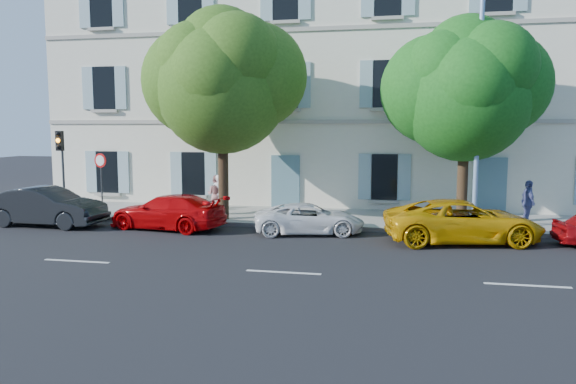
% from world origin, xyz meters
% --- Properties ---
extents(ground, '(90.00, 90.00, 0.00)m').
position_xyz_m(ground, '(0.00, 0.00, 0.00)').
color(ground, black).
extents(sidewalk, '(36.00, 4.50, 0.15)m').
position_xyz_m(sidewalk, '(0.00, 4.45, 0.07)').
color(sidewalk, '#A09E96').
rests_on(sidewalk, ground).
extents(kerb, '(36.00, 0.16, 0.16)m').
position_xyz_m(kerb, '(0.00, 2.28, 0.08)').
color(kerb, '#9E998E').
rests_on(kerb, ground).
extents(building, '(28.00, 7.00, 12.00)m').
position_xyz_m(building, '(0.00, 10.20, 6.00)').
color(building, silver).
rests_on(building, ground).
extents(car_dark_sedan, '(4.57, 1.74, 1.49)m').
position_xyz_m(car_dark_sedan, '(-10.30, 0.88, 0.74)').
color(car_dark_sedan, black).
rests_on(car_dark_sedan, ground).
extents(car_red_coupe, '(4.68, 2.50, 1.29)m').
position_xyz_m(car_red_coupe, '(-5.52, 1.21, 0.65)').
color(car_red_coupe, '#BC0507').
rests_on(car_red_coupe, ground).
extents(car_white_coupe, '(4.18, 2.57, 1.08)m').
position_xyz_m(car_white_coupe, '(-0.22, 1.39, 0.54)').
color(car_white_coupe, white).
rests_on(car_white_coupe, ground).
extents(car_yellow_supercar, '(5.43, 3.31, 1.41)m').
position_xyz_m(car_yellow_supercar, '(4.96, 0.91, 0.70)').
color(car_yellow_supercar, '#D69809').
rests_on(car_yellow_supercar, ground).
extents(tree_left, '(5.14, 5.14, 7.96)m').
position_xyz_m(tree_left, '(-3.93, 2.98, 5.28)').
color(tree_left, '#3A2819').
rests_on(tree_left, sidewalk).
extents(tree_right, '(4.79, 4.79, 7.37)m').
position_xyz_m(tree_right, '(5.17, 3.58, 4.88)').
color(tree_right, '#3A2819').
rests_on(tree_right, sidewalk).
extents(traffic_light, '(0.27, 0.39, 3.46)m').
position_xyz_m(traffic_light, '(-10.77, 2.64, 2.65)').
color(traffic_light, '#383A3D').
rests_on(traffic_light, sidewalk).
extents(road_sign, '(0.58, 0.15, 2.54)m').
position_xyz_m(road_sign, '(-9.21, 2.98, 1.98)').
color(road_sign, '#383A3D').
rests_on(road_sign, sidewalk).
extents(street_lamp, '(0.43, 1.85, 8.63)m').
position_xyz_m(street_lamp, '(5.51, 2.46, 5.04)').
color(street_lamp, '#7293BF').
rests_on(street_lamp, sidewalk).
extents(pedestrian_a, '(0.67, 0.50, 1.67)m').
position_xyz_m(pedestrian_a, '(-4.46, 3.99, 0.98)').
color(pedestrian_a, white).
rests_on(pedestrian_a, sidewalk).
extents(pedestrian_b, '(0.86, 0.71, 1.63)m').
position_xyz_m(pedestrian_b, '(-4.62, 4.09, 0.96)').
color(pedestrian_b, tan).
rests_on(pedestrian_b, sidewalk).
extents(pedestrian_c, '(0.61, 1.05, 1.68)m').
position_xyz_m(pedestrian_c, '(7.54, 3.83, 0.99)').
color(pedestrian_c, '#515995').
rests_on(pedestrian_c, sidewalk).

